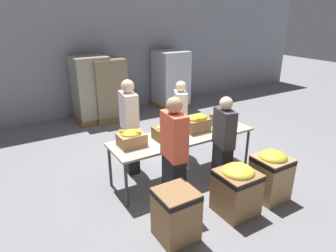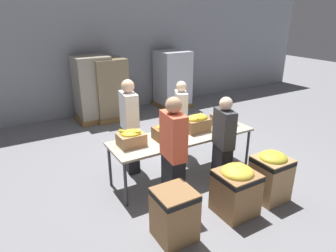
{
  "view_description": "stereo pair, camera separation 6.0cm",
  "coord_description": "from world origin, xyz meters",
  "px_view_note": "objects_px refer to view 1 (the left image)",
  "views": [
    {
      "loc": [
        -2.76,
        -4.06,
        2.89
      ],
      "look_at": [
        -0.21,
        0.17,
        0.97
      ],
      "focal_mm": 32.0,
      "sensor_mm": 36.0,
      "label": 1
    },
    {
      "loc": [
        -2.71,
        -4.09,
        2.89
      ],
      "look_at": [
        -0.21,
        0.17,
        0.97
      ],
      "focal_mm": 32.0,
      "sensor_mm": 36.0,
      "label": 2
    }
  ],
  "objects_px": {
    "volunteer_1": "(180,120)",
    "pallet_stack_0": "(107,90)",
    "donation_bin_0": "(176,213)",
    "banana_box_2": "(197,123)",
    "banana_box_0": "(132,138)",
    "volunteer_3": "(130,127)",
    "banana_box_3": "(223,118)",
    "banana_box_1": "(167,131)",
    "pallet_stack_2": "(91,89)",
    "volunteer_2": "(174,155)",
    "donation_bin_1": "(237,188)",
    "volunteer_0": "(223,144)",
    "pallet_stack_1": "(171,80)",
    "donation_bin_2": "(271,174)",
    "sorting_table": "(183,138)"
  },
  "relations": [
    {
      "from": "sorting_table",
      "to": "volunteer_1",
      "type": "xyz_separation_m",
      "value": [
        0.41,
        0.72,
        0.04
      ]
    },
    {
      "from": "donation_bin_0",
      "to": "volunteer_1",
      "type": "bearing_deg",
      "value": 55.56
    },
    {
      "from": "banana_box_3",
      "to": "donation_bin_0",
      "type": "xyz_separation_m",
      "value": [
        -1.93,
        -1.36,
        -0.57
      ]
    },
    {
      "from": "volunteer_3",
      "to": "donation_bin_2",
      "type": "distance_m",
      "value": 2.56
    },
    {
      "from": "pallet_stack_2",
      "to": "pallet_stack_0",
      "type": "bearing_deg",
      "value": -13.33
    },
    {
      "from": "sorting_table",
      "to": "banana_box_0",
      "type": "height_order",
      "value": "banana_box_0"
    },
    {
      "from": "banana_box_2",
      "to": "volunteer_1",
      "type": "xyz_separation_m",
      "value": [
        0.08,
        0.68,
        -0.18
      ]
    },
    {
      "from": "donation_bin_1",
      "to": "donation_bin_2",
      "type": "relative_size",
      "value": 0.95
    },
    {
      "from": "donation_bin_0",
      "to": "pallet_stack_1",
      "type": "height_order",
      "value": "pallet_stack_1"
    },
    {
      "from": "banana_box_2",
      "to": "donation_bin_2",
      "type": "height_order",
      "value": "banana_box_2"
    },
    {
      "from": "volunteer_1",
      "to": "volunteer_2",
      "type": "relative_size",
      "value": 0.91
    },
    {
      "from": "banana_box_1",
      "to": "pallet_stack_0",
      "type": "distance_m",
      "value": 3.7
    },
    {
      "from": "volunteer_1",
      "to": "pallet_stack_0",
      "type": "xyz_separation_m",
      "value": [
        -0.44,
        3.02,
        0.04
      ]
    },
    {
      "from": "sorting_table",
      "to": "volunteer_2",
      "type": "relative_size",
      "value": 1.5
    },
    {
      "from": "volunteer_3",
      "to": "volunteer_2",
      "type": "bearing_deg",
      "value": 11.93
    },
    {
      "from": "banana_box_0",
      "to": "sorting_table",
      "type": "bearing_deg",
      "value": -4.4
    },
    {
      "from": "sorting_table",
      "to": "volunteer_3",
      "type": "bearing_deg",
      "value": 137.31
    },
    {
      "from": "banana_box_1",
      "to": "pallet_stack_2",
      "type": "height_order",
      "value": "pallet_stack_2"
    },
    {
      "from": "banana_box_1",
      "to": "volunteer_1",
      "type": "height_order",
      "value": "volunteer_1"
    },
    {
      "from": "volunteer_3",
      "to": "donation_bin_0",
      "type": "distance_m",
      "value": 2.07
    },
    {
      "from": "banana_box_0",
      "to": "banana_box_3",
      "type": "height_order",
      "value": "banana_box_3"
    },
    {
      "from": "volunteer_3",
      "to": "pallet_stack_1",
      "type": "relative_size",
      "value": 1.02
    },
    {
      "from": "sorting_table",
      "to": "volunteer_1",
      "type": "bearing_deg",
      "value": 60.15
    },
    {
      "from": "volunteer_0",
      "to": "pallet_stack_1",
      "type": "xyz_separation_m",
      "value": [
        1.7,
        4.45,
        0.06
      ]
    },
    {
      "from": "banana_box_1",
      "to": "donation_bin_2",
      "type": "distance_m",
      "value": 1.84
    },
    {
      "from": "banana_box_3",
      "to": "volunteer_0",
      "type": "distance_m",
      "value": 0.88
    },
    {
      "from": "pallet_stack_1",
      "to": "volunteer_3",
      "type": "bearing_deg",
      "value": -131.88
    },
    {
      "from": "banana_box_0",
      "to": "donation_bin_2",
      "type": "distance_m",
      "value": 2.32
    },
    {
      "from": "banana_box_0",
      "to": "volunteer_3",
      "type": "distance_m",
      "value": 0.65
    },
    {
      "from": "banana_box_0",
      "to": "banana_box_3",
      "type": "bearing_deg",
      "value": -1.03
    },
    {
      "from": "volunteer_0",
      "to": "pallet_stack_1",
      "type": "relative_size",
      "value": 0.93
    },
    {
      "from": "banana_box_0",
      "to": "banana_box_2",
      "type": "distance_m",
      "value": 1.29
    },
    {
      "from": "volunteer_1",
      "to": "donation_bin_2",
      "type": "distance_m",
      "value": 2.11
    },
    {
      "from": "donation_bin_0",
      "to": "banana_box_2",
      "type": "bearing_deg",
      "value": 45.86
    },
    {
      "from": "donation_bin_1",
      "to": "volunteer_0",
      "type": "bearing_deg",
      "value": 66.34
    },
    {
      "from": "donation_bin_2",
      "to": "pallet_stack_0",
      "type": "relative_size",
      "value": 0.49
    },
    {
      "from": "pallet_stack_0",
      "to": "banana_box_3",
      "type": "bearing_deg",
      "value": -75.25
    },
    {
      "from": "volunteer_2",
      "to": "donation_bin_1",
      "type": "xyz_separation_m",
      "value": [
        0.71,
        -0.63,
        -0.46
      ]
    },
    {
      "from": "banana_box_3",
      "to": "banana_box_1",
      "type": "bearing_deg",
      "value": 179.62
    },
    {
      "from": "banana_box_3",
      "to": "donation_bin_1",
      "type": "bearing_deg",
      "value": -122.44
    },
    {
      "from": "volunteer_2",
      "to": "banana_box_3",
      "type": "bearing_deg",
      "value": -59.72
    },
    {
      "from": "donation_bin_1",
      "to": "banana_box_0",
      "type": "bearing_deg",
      "value": 127.05
    },
    {
      "from": "banana_box_2",
      "to": "pallet_stack_1",
      "type": "distance_m",
      "value": 4.18
    },
    {
      "from": "banana_box_0",
      "to": "banana_box_2",
      "type": "bearing_deg",
      "value": -1.79
    },
    {
      "from": "banana_box_1",
      "to": "pallet_stack_2",
      "type": "relative_size",
      "value": 0.27
    },
    {
      "from": "volunteer_3",
      "to": "volunteer_1",
      "type": "bearing_deg",
      "value": 99.77
    },
    {
      "from": "banana_box_1",
      "to": "volunteer_3",
      "type": "bearing_deg",
      "value": 123.99
    },
    {
      "from": "volunteer_2",
      "to": "pallet_stack_1",
      "type": "relative_size",
      "value": 1.02
    },
    {
      "from": "banana_box_1",
      "to": "banana_box_2",
      "type": "relative_size",
      "value": 1.05
    },
    {
      "from": "banana_box_3",
      "to": "donation_bin_2",
      "type": "height_order",
      "value": "banana_box_3"
    }
  ]
}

